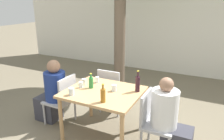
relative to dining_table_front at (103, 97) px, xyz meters
name	(u,v)px	position (x,y,z in m)	size (l,w,h in m)	color
ground_plane	(104,134)	(0.00, 0.00, -0.68)	(30.00, 30.00, 0.00)	#706651
cafe_building_wall	(165,25)	(0.00, 3.73, 0.72)	(10.00, 0.08, 2.80)	white
dining_table_front	(103,97)	(0.00, 0.00, 0.00)	(1.13, 0.97, 0.77)	tan
patio_chair_0	(63,98)	(-0.80, 0.00, -0.18)	(0.44, 0.44, 0.88)	#B2B2B7
patio_chair_1	(153,119)	(0.80, 0.00, -0.18)	(0.44, 0.44, 0.88)	#B2B2B7
patio_chair_2	(111,89)	(-0.23, 0.72, -0.18)	(0.44, 0.44, 0.88)	#B2B2B7
person_seated_0	(52,94)	(-1.03, 0.00, -0.16)	(0.58, 0.37, 1.15)	#383842
person_seated_1	(170,122)	(1.03, 0.00, -0.17)	(0.58, 0.37, 1.14)	#383842
amber_bottle_0	(103,95)	(0.18, -0.33, 0.20)	(0.07, 0.07, 0.27)	#9E661E
wine_bottle_1	(138,84)	(0.47, 0.21, 0.22)	(0.07, 0.07, 0.33)	#331923
green_bottle_2	(91,82)	(-0.23, 0.02, 0.19)	(0.07, 0.07, 0.24)	#287A38
drinking_glass_0	(71,91)	(-0.35, -0.33, 0.15)	(0.08, 0.08, 0.11)	silver
drinking_glass_1	(114,88)	(0.15, 0.07, 0.14)	(0.08, 0.08, 0.10)	silver
drinking_glass_2	(84,81)	(-0.42, 0.11, 0.14)	(0.08, 0.08, 0.09)	silver
drinking_glass_3	(97,80)	(-0.26, 0.27, 0.15)	(0.06, 0.06, 0.10)	white
drinking_glass_4	(81,85)	(-0.38, -0.04, 0.14)	(0.06, 0.06, 0.10)	silver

